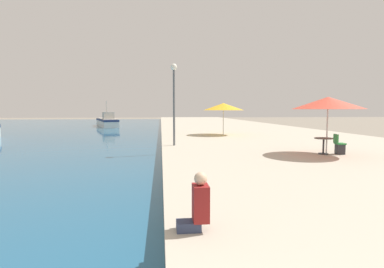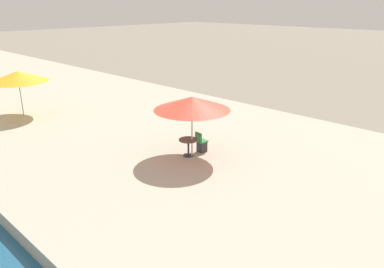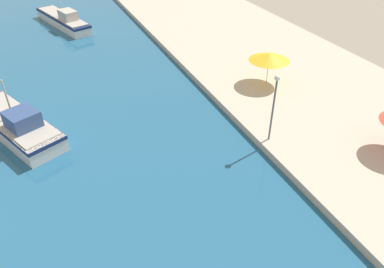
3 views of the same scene
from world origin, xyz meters
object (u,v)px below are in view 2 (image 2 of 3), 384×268
object	(u,v)px
cafe_umbrella_pink	(192,103)
cafe_table	(188,144)
cafe_chair_left	(201,145)
cafe_umbrella_white	(18,76)

from	to	relation	value
cafe_umbrella_pink	cafe_table	xyz separation A→B (m)	(-0.05, 0.16, -1.77)
cafe_umbrella_pink	cafe_chair_left	bearing A→B (deg)	6.16
cafe_umbrella_pink	cafe_table	size ratio (longest dim) A/B	3.89
cafe_umbrella_white	cafe_chair_left	distance (m)	11.60
cafe_umbrella_pink	cafe_chair_left	xyz separation A→B (m)	(0.66, 0.07, -1.98)
cafe_umbrella_pink	cafe_umbrella_white	xyz separation A→B (m)	(-2.36, 11.10, -0.04)
cafe_umbrella_pink	cafe_chair_left	size ratio (longest dim) A/B	3.42
cafe_umbrella_pink	cafe_table	world-z (taller)	cafe_umbrella_pink
cafe_umbrella_white	cafe_table	xyz separation A→B (m)	(2.31, -10.94, -1.73)
cafe_table	cafe_chair_left	xyz separation A→B (m)	(0.72, -0.09, -0.21)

